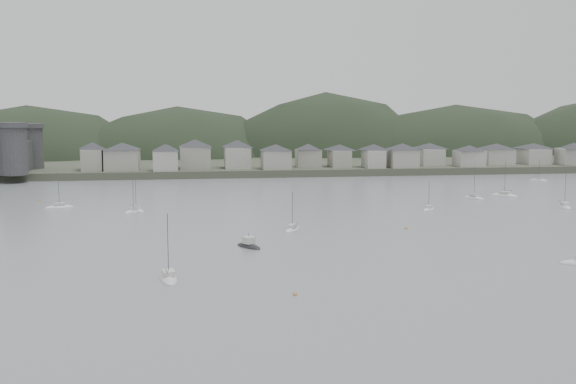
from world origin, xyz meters
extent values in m
plane|color=slate|center=(0.00, 0.00, 0.00)|extent=(900.00, 900.00, 0.00)
cube|color=#383D2D|center=(0.00, 295.00, 1.50)|extent=(900.00, 250.00, 3.00)
ellipsoid|color=black|center=(-110.87, 271.94, -10.14)|extent=(138.98, 92.48, 81.13)
ellipsoid|color=black|center=(-32.30, 272.87, -9.97)|extent=(132.08, 90.41, 79.74)
ellipsoid|color=black|center=(50.65, 272.93, -12.68)|extent=(133.88, 88.37, 101.41)
ellipsoid|color=black|center=(125.95, 267.91, -10.32)|extent=(165.81, 81.78, 82.55)
cylinder|color=#323235|center=(-92.00, 166.00, 12.00)|extent=(10.00, 10.00, 18.00)
cylinder|color=#323235|center=(-92.00, 194.00, 11.50)|extent=(10.00, 10.00, 17.00)
cube|color=#323235|center=(-92.00, 180.00, 9.00)|extent=(3.50, 30.00, 12.00)
cube|color=gray|center=(-65.00, 181.96, 7.29)|extent=(8.34, 12.91, 8.59)
pyramid|color=#2B2B30|center=(-65.00, 181.96, 13.09)|extent=(15.78, 15.78, 3.01)
cube|color=gray|center=(-53.32, 181.32, 7.18)|extent=(13.68, 13.35, 8.36)
pyramid|color=#2B2B30|center=(-53.32, 181.32, 12.82)|extent=(20.07, 20.07, 2.93)
cube|color=#9C9A93|center=(-35.57, 176.02, 7.04)|extent=(9.78, 10.20, 8.08)
pyramid|color=#2B2B30|center=(-35.57, 176.02, 12.49)|extent=(14.83, 14.83, 2.83)
cube|color=gray|center=(-23.51, 185.65, 7.55)|extent=(12.59, 13.33, 9.09)
pyramid|color=#2B2B30|center=(-23.51, 185.65, 13.68)|extent=(19.24, 19.24, 3.18)
cube|color=#9C9A93|center=(-5.75, 184.10, 7.43)|extent=(10.74, 12.17, 8.87)
pyramid|color=#2B2B30|center=(-5.75, 184.10, 13.42)|extent=(17.01, 17.01, 3.10)
cube|color=gray|center=(9.92, 177.53, 6.85)|extent=(11.63, 12.09, 7.69)
pyramid|color=#2B2B30|center=(9.92, 177.53, 12.04)|extent=(17.61, 17.61, 2.69)
cube|color=gray|center=(25.25, 186.19, 6.72)|extent=(10.37, 9.35, 7.44)
pyramid|color=#2B2B30|center=(25.25, 186.19, 11.74)|extent=(14.65, 14.65, 2.60)
cube|color=gray|center=(38.63, 183.79, 6.61)|extent=(8.24, 12.20, 7.22)
pyramid|color=#2B2B30|center=(38.63, 183.79, 11.48)|extent=(15.17, 15.17, 2.53)
cube|color=#9C9A93|center=(52.50, 178.55, 6.73)|extent=(8.06, 10.91, 7.46)
pyramid|color=#2B2B30|center=(52.50, 178.55, 11.77)|extent=(14.08, 14.08, 2.61)
cube|color=gray|center=(64.81, 177.06, 6.83)|extent=(11.73, 11.78, 7.66)
pyramid|color=#2B2B30|center=(64.81, 177.06, 12.00)|extent=(17.46, 17.46, 2.68)
cube|color=#9C9A93|center=(80.64, 186.91, 6.67)|extent=(10.19, 13.02, 7.33)
pyramid|color=#2B2B30|center=(80.64, 186.91, 11.62)|extent=(17.23, 17.23, 2.57)
cube|color=#9C9A93|center=(95.55, 178.06, 6.44)|extent=(11.70, 9.81, 6.88)
pyramid|color=#2B2B30|center=(95.55, 178.06, 11.08)|extent=(15.97, 15.97, 2.41)
cube|color=#9C9A93|center=(112.40, 186.91, 6.50)|extent=(12.83, 12.48, 7.00)
pyramid|color=#2B2B30|center=(112.40, 186.91, 11.22)|extent=(18.79, 18.79, 2.45)
cube|color=#9C9A93|center=(130.73, 187.42, 6.48)|extent=(11.07, 13.50, 6.97)
pyramid|color=#2B2B30|center=(130.73, 187.42, 11.19)|extent=(18.25, 18.25, 2.44)
cube|color=#9C9A93|center=(146.02, 179.72, 6.67)|extent=(13.75, 9.12, 7.34)
pyramid|color=#2B2B30|center=(146.02, 179.72, 11.62)|extent=(16.97, 16.97, 2.57)
ellipsoid|color=silver|center=(110.09, 144.52, 0.05)|extent=(6.40, 5.51, 1.29)
cube|color=beige|center=(110.09, 144.52, 0.99)|extent=(2.66, 2.49, 0.70)
cylinder|color=#3F3F42|center=(110.09, 144.52, 4.23)|extent=(0.12, 0.12, 8.06)
cylinder|color=#3F3F42|center=(109.16, 143.83, 1.54)|extent=(2.38, 1.82, 0.10)
ellipsoid|color=silver|center=(-62.70, 95.90, 0.05)|extent=(8.46, 4.82, 1.61)
cube|color=beige|center=(-62.70, 95.90, 1.16)|extent=(3.22, 2.52, 0.70)
cylinder|color=#3F3F42|center=(-62.70, 95.90, 5.24)|extent=(0.12, 0.12, 10.07)
cylinder|color=#3F3F42|center=(-64.09, 96.33, 1.71)|extent=(3.50, 1.15, 0.10)
ellipsoid|color=silver|center=(-41.17, 85.09, 0.05)|extent=(5.87, 8.00, 1.55)
cube|color=beige|center=(-41.17, 85.09, 1.12)|extent=(2.79, 3.20, 0.70)
cylinder|color=#3F3F42|center=(-41.17, 85.09, 5.04)|extent=(0.12, 0.12, 9.69)
cylinder|color=#3F3F42|center=(-40.51, 83.86, 1.67)|extent=(1.75, 3.12, 0.10)
ellipsoid|color=silver|center=(-40.59, 86.44, 0.05)|extent=(6.07, 7.24, 1.45)
cube|color=beige|center=(-40.59, 86.44, 1.07)|extent=(2.76, 2.98, 0.70)
cylinder|color=#3F3F42|center=(-40.59, 86.44, 4.72)|extent=(0.12, 0.12, 9.04)
cylinder|color=#3F3F42|center=(-41.34, 85.38, 1.62)|extent=(1.96, 2.71, 0.10)
ellipsoid|color=silver|center=(80.04, 75.85, 0.05)|extent=(4.22, 8.58, 1.64)
cube|color=beige|center=(80.04, 75.85, 1.17)|extent=(2.35, 3.18, 0.70)
cylinder|color=#3F3F42|center=(80.04, 75.85, 5.34)|extent=(0.12, 0.12, 10.28)
cylinder|color=#3F3F42|center=(79.74, 77.30, 1.72)|extent=(0.84, 3.65, 0.10)
ellipsoid|color=silver|center=(-2.44, 51.34, 0.05)|extent=(5.42, 7.16, 1.40)
cube|color=beige|center=(-2.44, 51.34, 1.05)|extent=(2.55, 2.88, 0.70)
cylinder|color=#3F3F42|center=(-2.44, 51.34, 4.56)|extent=(0.12, 0.12, 8.72)
cylinder|color=#3F3F42|center=(-1.81, 50.26, 1.60)|extent=(1.66, 2.77, 0.10)
ellipsoid|color=silver|center=(-29.43, 9.95, 0.05)|extent=(3.89, 8.92, 1.72)
cube|color=beige|center=(-29.43, 9.95, 1.21)|extent=(2.28, 3.25, 0.70)
cylinder|color=#3F3F42|center=(-29.43, 9.95, 5.59)|extent=(0.12, 0.12, 10.78)
cylinder|color=#3F3F42|center=(-29.64, 8.41, 1.76)|extent=(0.62, 3.86, 0.10)
ellipsoid|color=silver|center=(74.73, 102.02, 0.05)|extent=(8.28, 8.09, 1.75)
cube|color=beige|center=(74.73, 102.02, 1.23)|extent=(3.55, 3.52, 0.70)
cylinder|color=#3F3F42|center=(74.73, 102.02, 5.68)|extent=(0.12, 0.12, 10.96)
cylinder|color=#3F3F42|center=(75.87, 103.11, 1.78)|extent=(2.92, 2.80, 0.10)
ellipsoid|color=silver|center=(39.94, 77.01, 0.05)|extent=(5.75, 6.32, 1.30)
cube|color=beige|center=(39.94, 77.01, 1.00)|extent=(2.55, 2.66, 0.70)
cylinder|color=#3F3F42|center=(39.94, 77.01, 4.26)|extent=(0.12, 0.12, 8.12)
cylinder|color=#3F3F42|center=(39.19, 77.91, 1.55)|extent=(1.94, 2.31, 0.10)
ellipsoid|color=silver|center=(62.51, 97.86, 0.05)|extent=(5.44, 8.41, 1.61)
cube|color=beige|center=(62.51, 97.86, 1.15)|extent=(2.71, 3.27, 0.70)
cylinder|color=#3F3F42|center=(62.51, 97.86, 5.22)|extent=(0.12, 0.12, 10.05)
cylinder|color=#3F3F42|center=(61.95, 96.53, 1.70)|extent=(1.47, 3.38, 0.10)
ellipsoid|color=black|center=(-14.10, 33.91, 0.05)|extent=(5.86, 7.25, 1.54)
cube|color=beige|center=(-14.10, 33.91, 1.47)|extent=(2.77, 2.82, 1.40)
cylinder|color=#3F3F42|center=(-14.10, 33.91, 2.37)|extent=(0.10, 0.10, 1.20)
sphere|color=#C38441|center=(-10.27, -2.16, 0.15)|extent=(0.70, 0.70, 0.70)
sphere|color=#C38441|center=(64.99, 106.53, 0.15)|extent=(0.70, 0.70, 0.70)
sphere|color=#C38441|center=(-71.54, 110.62, 0.15)|extent=(0.70, 0.70, 0.70)
sphere|color=#C38441|center=(24.33, 49.57, 0.15)|extent=(0.70, 0.70, 0.70)
camera|label=1|loc=(-25.50, -98.61, 27.85)|focal=41.49mm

